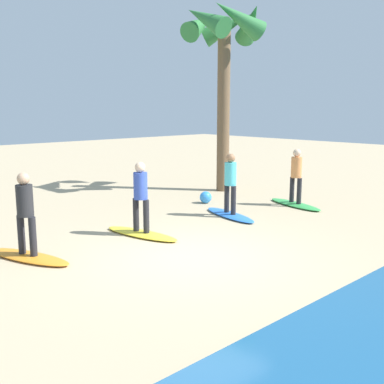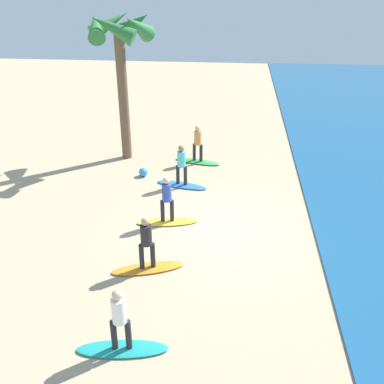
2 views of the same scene
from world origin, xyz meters
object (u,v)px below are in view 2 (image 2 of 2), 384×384
(surfboard_yellow, at_px, (168,222))
(surfer_yellow, at_px, (167,196))
(surfer_orange, at_px, (146,239))
(palm_tree, at_px, (119,40))
(surfboard_teal, at_px, (123,349))
(surfboard_blue, at_px, (182,185))
(beach_ball, at_px, (143,172))
(surfer_green, at_px, (198,141))
(surfboard_orange, at_px, (148,268))
(surfboard_green, at_px, (198,162))
(surfer_blue, at_px, (181,162))
(surfer_teal, at_px, (119,316))

(surfboard_yellow, distance_m, surfer_yellow, 0.99)
(surfer_orange, distance_m, palm_tree, 9.72)
(surfboard_yellow, distance_m, surfboard_teal, 5.72)
(surfboard_blue, xyz_separation_m, surfboard_yellow, (2.93, -0.12, 0.00))
(beach_ball, bearing_deg, palm_tree, -149.84)
(surfer_green, relative_size, surfboard_yellow, 0.78)
(surfboard_blue, bearing_deg, surfboard_orange, -79.14)
(surfboard_orange, bearing_deg, surfboard_green, 66.90)
(surfboard_yellow, distance_m, palm_tree, 8.18)
(surfboard_green, xyz_separation_m, palm_tree, (-0.31, -3.31, 5.15))
(surfboard_blue, relative_size, surfboard_orange, 1.00)
(surfboard_blue, height_order, beach_ball, beach_ball)
(surfer_green, height_order, beach_ball, surfer_green)
(surfer_blue, relative_size, surfboard_yellow, 0.78)
(surfer_green, bearing_deg, surfboard_blue, -9.44)
(surfboard_orange, xyz_separation_m, surfboard_teal, (3.06, 0.01, 0.00))
(palm_tree, bearing_deg, surfer_yellow, 25.85)
(surfboard_green, distance_m, palm_tree, 6.13)
(palm_tree, bearing_deg, surfer_teal, 12.89)
(surfboard_blue, xyz_separation_m, palm_tree, (-2.79, -2.90, 5.15))
(surfboard_orange, relative_size, surfer_orange, 1.28)
(surfboard_green, bearing_deg, beach_ball, -127.42)
(surfer_blue, height_order, surfer_yellow, same)
(surfboard_yellow, relative_size, surfboard_orange, 1.00)
(surfboard_teal, distance_m, beach_ball, 9.54)
(surfboard_green, bearing_deg, surfboard_teal, -79.64)
(surfer_blue, distance_m, palm_tree, 5.78)
(surfboard_orange, xyz_separation_m, surfer_orange, (-0.00, 0.00, 0.99))
(surfer_blue, height_order, surfer_orange, same)
(surfboard_teal, bearing_deg, surfer_blue, 81.06)
(surfer_yellow, xyz_separation_m, palm_tree, (-5.72, -2.77, 4.16))
(surfboard_green, distance_m, surfboard_yellow, 5.44)
(surfer_yellow, distance_m, beach_ball, 4.13)
(surfboard_teal, distance_m, palm_tree, 12.82)
(surfer_teal, height_order, palm_tree, palm_tree)
(surfboard_blue, bearing_deg, palm_tree, 149.83)
(surfer_green, xyz_separation_m, beach_ball, (1.71, -2.13, -0.85))
(surfer_teal, bearing_deg, surfer_yellow, 178.46)
(surfboard_blue, distance_m, surfer_yellow, 3.10)
(surfboard_blue, relative_size, surfboard_yellow, 1.00)
(surfboard_green, xyz_separation_m, surfer_green, (0.00, 0.00, 0.99))
(surfer_green, height_order, surfboard_orange, surfer_green)
(surfboard_green, xyz_separation_m, surfer_yellow, (5.41, -0.53, 0.99))
(surfer_yellow, relative_size, surfer_orange, 1.00)
(surfboard_blue, xyz_separation_m, surfer_blue, (0.00, -0.00, 0.99))
(surfboard_green, height_order, surfboard_blue, same)
(surfboard_green, relative_size, surfboard_yellow, 1.00)
(surfer_yellow, bearing_deg, surfer_orange, -3.55)
(surfboard_blue, height_order, palm_tree, palm_tree)
(surfboard_green, relative_size, surfer_yellow, 1.28)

